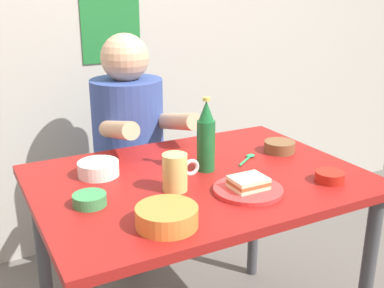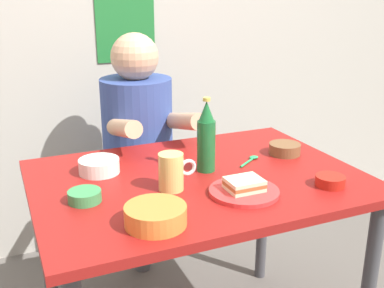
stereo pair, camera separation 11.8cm
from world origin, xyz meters
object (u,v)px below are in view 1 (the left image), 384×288
(stool, at_px, (132,208))
(person_seated, at_px, (129,125))
(dining_table, at_px, (199,201))
(beer_mug, at_px, (176,172))
(beer_bottle, at_px, (206,138))
(sambal_bowl_red, at_px, (330,176))
(sandwich, at_px, (248,183))
(plate_orange, at_px, (248,190))

(stool, distance_m, person_seated, 0.42)
(dining_table, distance_m, beer_mug, 0.21)
(stool, bearing_deg, beer_bottle, -83.34)
(dining_table, distance_m, sambal_bowl_red, 0.45)
(beer_bottle, xyz_separation_m, sambal_bowl_red, (0.31, -0.28, -0.10))
(dining_table, bearing_deg, person_seated, 91.99)
(beer_mug, xyz_separation_m, sambal_bowl_red, (0.48, -0.18, -0.04))
(beer_bottle, relative_size, sambal_bowl_red, 2.73)
(sandwich, bearing_deg, plate_orange, 0.00)
(person_seated, bearing_deg, plate_orange, -83.28)
(person_seated, distance_m, beer_mug, 0.69)
(person_seated, relative_size, sambal_bowl_red, 7.49)
(person_seated, distance_m, beer_bottle, 0.59)
(beer_bottle, bearing_deg, sandwich, -83.45)
(person_seated, xyz_separation_m, sambal_bowl_red, (0.38, -0.86, -0.01))
(beer_bottle, bearing_deg, plate_orange, -83.45)
(person_seated, bearing_deg, dining_table, -88.01)
(dining_table, distance_m, plate_orange, 0.23)
(person_seated, height_order, beer_bottle, person_seated)
(plate_orange, distance_m, beer_mug, 0.23)
(person_seated, xyz_separation_m, beer_bottle, (0.07, -0.58, 0.09))
(stool, relative_size, beer_mug, 3.57)
(beer_mug, height_order, beer_bottle, beer_bottle)
(sandwich, relative_size, beer_bottle, 0.42)
(stool, height_order, plate_orange, plate_orange)
(plate_orange, height_order, beer_mug, beer_mug)
(plate_orange, height_order, sambal_bowl_red, sambal_bowl_red)
(stool, xyz_separation_m, sandwich, (0.10, -0.82, 0.42))
(stool, distance_m, beer_mug, 0.84)
(stool, height_order, sambal_bowl_red, sambal_bowl_red)
(person_seated, height_order, beer_mug, person_seated)
(person_seated, height_order, plate_orange, person_seated)
(stool, bearing_deg, person_seated, -90.00)
(plate_orange, distance_m, beer_bottle, 0.25)
(dining_table, relative_size, beer_mug, 8.73)
(dining_table, bearing_deg, beer_mug, -150.68)
(dining_table, bearing_deg, beer_bottle, 37.67)
(stool, bearing_deg, sambal_bowl_red, -66.45)
(sambal_bowl_red, bearing_deg, person_seated, 113.82)
(dining_table, relative_size, plate_orange, 5.00)
(sandwich, xyz_separation_m, beer_mug, (-0.19, 0.12, 0.03))
(plate_orange, distance_m, sandwich, 0.02)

